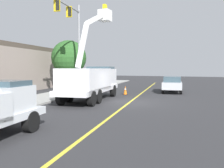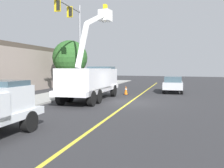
% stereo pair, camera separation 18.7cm
% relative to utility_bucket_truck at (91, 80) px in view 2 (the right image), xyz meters
% --- Properties ---
extents(ground, '(120.00, 120.00, 0.00)m').
position_rel_utility_bucket_truck_xyz_m(ground, '(0.04, -3.25, -1.63)').
color(ground, '#2D2D30').
extents(sidewalk_far_side, '(59.64, 14.59, 0.12)m').
position_rel_utility_bucket_truck_xyz_m(sidewalk_far_side, '(-1.32, 4.01, -1.57)').
color(sidewalk_far_side, '#9E9E99').
rests_on(sidewalk_far_side, ground).
extents(lane_centre_stripe, '(49.17, 9.36, 0.01)m').
position_rel_utility_bucket_truck_xyz_m(lane_centre_stripe, '(0.04, -3.25, -1.63)').
color(lane_centre_stripe, yellow).
rests_on(lane_centre_stripe, ground).
extents(utility_bucket_truck, '(8.52, 3.97, 7.76)m').
position_rel_utility_bucket_truck_xyz_m(utility_bucket_truck, '(0.00, 0.00, 0.00)').
color(utility_bucket_truck, white).
rests_on(utility_bucket_truck, ground).
extents(passing_minivan, '(5.07, 2.75, 1.69)m').
position_rel_utility_bucket_truck_xyz_m(passing_minivan, '(8.88, -4.63, -0.66)').
color(passing_minivan, silver).
rests_on(passing_minivan, ground).
extents(traffic_cone_mid_front, '(0.40, 0.40, 0.89)m').
position_rel_utility_bucket_truck_xyz_m(traffic_cone_mid_front, '(4.63, -1.05, -1.19)').
color(traffic_cone_mid_front, black).
rests_on(traffic_cone_mid_front, ground).
extents(traffic_signal_mast, '(5.90, 1.27, 8.99)m').
position_rel_utility_bucket_truck_xyz_m(traffic_signal_mast, '(3.03, 3.80, 4.52)').
color(traffic_signal_mast, gray).
rests_on(traffic_signal_mast, ground).
extents(street_tree_right, '(4.18, 4.18, 5.90)m').
position_rel_utility_bucket_truck_xyz_m(street_tree_right, '(7.34, 7.39, 2.17)').
color(street_tree_right, brown).
rests_on(street_tree_right, ground).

